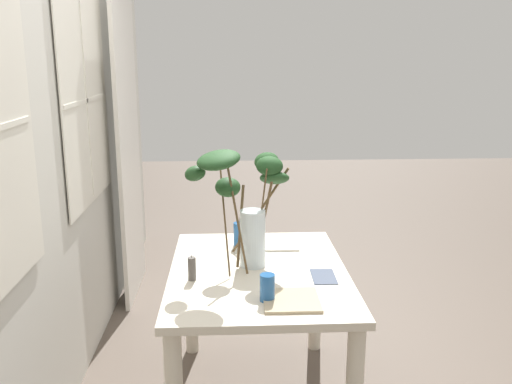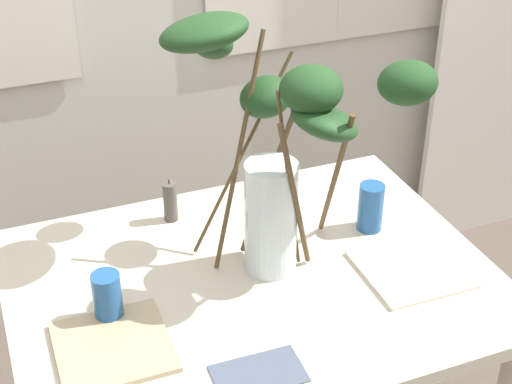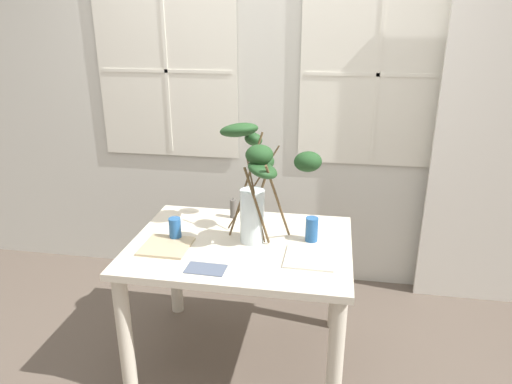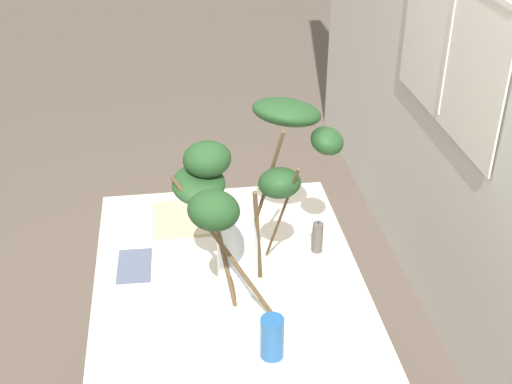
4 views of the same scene
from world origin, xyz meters
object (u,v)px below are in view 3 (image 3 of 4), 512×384
(dining_table, at_px, (241,264))
(plate_square_left, at_px, (166,246))
(plate_square_right, at_px, (310,258))
(drinking_glass_blue_left, at_px, (175,229))
(drinking_glass_blue_right, at_px, (312,229))
(pillar_candle, at_px, (233,209))
(vase_with_branches, at_px, (258,177))

(dining_table, height_order, plate_square_left, plate_square_left)
(plate_square_left, height_order, plate_square_right, plate_square_left)
(drinking_glass_blue_left, xyz_separation_m, plate_square_left, (-0.02, -0.11, -0.05))
(drinking_glass_blue_right, relative_size, pillar_candle, 1.06)
(vase_with_branches, height_order, pillar_candle, vase_with_branches)
(vase_with_branches, relative_size, pillar_candle, 5.03)
(drinking_glass_blue_right, height_order, pillar_candle, drinking_glass_blue_right)
(drinking_glass_blue_right, relative_size, plate_square_left, 0.54)
(drinking_glass_blue_left, relative_size, pillar_candle, 0.97)
(pillar_candle, bearing_deg, dining_table, -70.79)
(dining_table, xyz_separation_m, drinking_glass_blue_left, (-0.36, -0.02, 0.19))
(drinking_glass_blue_right, distance_m, pillar_candle, 0.54)
(drinking_glass_blue_left, relative_size, plate_square_left, 0.50)
(drinking_glass_blue_left, bearing_deg, plate_square_right, -7.82)
(plate_square_left, bearing_deg, drinking_glass_blue_right, 15.72)
(vase_with_branches, distance_m, plate_square_right, 0.49)
(drinking_glass_blue_left, xyz_separation_m, pillar_candle, (0.25, 0.35, -0.00))
(dining_table, relative_size, plate_square_right, 4.81)
(dining_table, relative_size, drinking_glass_blue_right, 8.83)
(vase_with_branches, distance_m, plate_square_left, 0.61)
(plate_square_left, bearing_deg, dining_table, 18.24)
(vase_with_branches, bearing_deg, plate_square_left, -158.97)
(plate_square_left, relative_size, plate_square_right, 1.00)
(pillar_candle, bearing_deg, vase_with_branches, -54.34)
(drinking_glass_blue_left, distance_m, plate_square_right, 0.75)
(drinking_glass_blue_left, distance_m, plate_square_left, 0.12)
(plate_square_right, bearing_deg, dining_table, 162.20)
(dining_table, height_order, pillar_candle, pillar_candle)
(dining_table, bearing_deg, plate_square_right, -17.80)
(vase_with_branches, height_order, drinking_glass_blue_left, vase_with_branches)
(vase_with_branches, height_order, drinking_glass_blue_right, vase_with_branches)
(drinking_glass_blue_right, height_order, plate_square_left, drinking_glass_blue_right)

